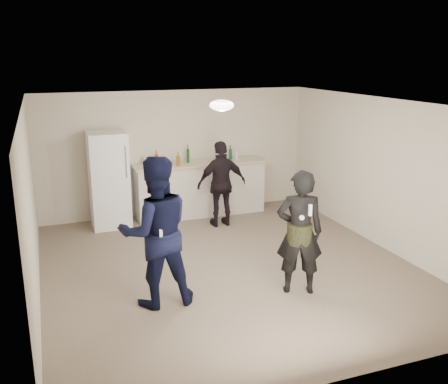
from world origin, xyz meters
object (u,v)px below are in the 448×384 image
object	(u,v)px
fridge	(109,180)
man	(156,232)
counter	(200,190)
shaker	(145,161)
spectator	(222,184)
woman	(300,232)

from	to	relation	value
fridge	man	distance (m)	3.36
counter	fridge	size ratio (longest dim) A/B	1.44
shaker	spectator	size ratio (longest dim) A/B	0.10
spectator	fridge	bearing A→B (deg)	-20.20
counter	woman	xyz separation A→B (m)	(0.21, -3.76, 0.34)
fridge	shaker	size ratio (longest dim) A/B	10.59
man	shaker	bearing A→B (deg)	-98.53
counter	woman	world-z (taller)	woman
fridge	spectator	bearing A→B (deg)	-19.78
shaker	man	bearing A→B (deg)	-99.59
counter	shaker	distance (m)	1.26
fridge	man	size ratio (longest dim) A/B	0.91
man	fridge	bearing A→B (deg)	-86.43
fridge	spectator	world-z (taller)	fridge
counter	spectator	bearing A→B (deg)	-77.40
woman	spectator	bearing A→B (deg)	-67.68
woman	spectator	size ratio (longest dim) A/B	1.06
counter	woman	distance (m)	3.78
fridge	shaker	distance (m)	0.82
fridge	woman	distance (m)	4.21
man	spectator	world-z (taller)	man
fridge	man	bearing A→B (deg)	-87.49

